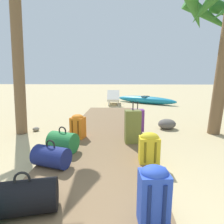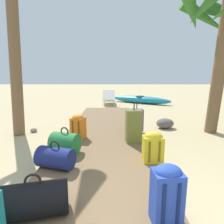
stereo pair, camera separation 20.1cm
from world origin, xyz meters
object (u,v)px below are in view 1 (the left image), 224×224
Objects in this scene: backpack_yellow at (149,147)px; backpack_blue at (154,195)px; suitcase_purple at (137,120)px; suitcase_olive at (133,127)px; kayak at (145,100)px; lounge_chair at (114,98)px; duffel_bag_navy at (51,156)px; duffel_bag_black at (24,197)px; duffel_bag_green at (63,142)px; backpack_orange at (78,126)px.

backpack_blue is at bearing -96.75° from backpack_yellow.
suitcase_purple is at bearing 87.83° from backpack_blue.
suitcase_olive is 6.50m from kayak.
suitcase_olive reaches higher than lounge_chair.
lounge_chair reaches higher than duffel_bag_navy.
duffel_bag_black is 0.96× the size of suitcase_purple.
duffel_bag_green is at bearing 166.66° from backpack_yellow.
duffel_bag_black is 2.50m from suitcase_olive.
suitcase_olive is 0.28× the size of kayak.
duffel_bag_green is 0.38× the size of lounge_chair.
backpack_orange is (0.02, 2.41, 0.11)m from duffel_bag_black.
kayak is at bearing 80.26° from suitcase_olive.
suitcase_olive is at bearing 22.72° from duffel_bag_green.
backpack_orange is at bearing 117.16° from backpack_blue.
duffel_bag_navy is 7.08m from lounge_chair.
suitcase_olive reaches higher than kayak.
backpack_blue is 2.26m from suitcase_olive.
backpack_blue is at bearing -96.86° from kayak.
suitcase_olive is 1.77m from duffel_bag_navy.
backpack_orange is 0.63× the size of suitcase_olive.
duffel_bag_black is at bearing -114.93° from suitcase_purple.
duffel_bag_black is (-1.30, 0.09, -0.14)m from backpack_blue.
suitcase_purple is 1.54m from backpack_orange.
kayak is (1.73, 0.51, -0.13)m from lounge_chair.
backpack_orange is (-1.40, -0.64, 0.01)m from suitcase_purple.
backpack_yellow is at bearing 8.56° from duffel_bag_navy.
duffel_bag_black is at bearing -86.92° from duffel_bag_green.
suitcase_purple reaches higher than backpack_blue.
backpack_yellow is at bearing 83.25° from backpack_blue.
kayak is at bearing 83.12° from backpack_yellow.
kayak is (0.92, 5.51, -0.16)m from suitcase_purple.
duffel_bag_black is at bearing -94.37° from lounge_chair.
duffel_bag_navy is 0.19× the size of kayak.
backpack_orange is 1.09× the size of backpack_yellow.
kayak is at bearing 74.71° from duffel_bag_black.
duffel_bag_green is 1.45m from suitcase_olive.
suitcase_purple is at bearing 24.63° from backpack_orange.
backpack_orange is (-1.28, 2.50, -0.02)m from backpack_blue.
duffel_bag_green is 1.17× the size of backpack_yellow.
backpack_yellow is at bearing -13.34° from duffel_bag_green.
suitcase_purple is 5.59m from kayak.
duffel_bag_navy is (-1.33, -1.16, -0.18)m from suitcase_olive.
kayak is at bearing 83.14° from backpack_blue.
duffel_bag_green is 0.60m from duffel_bag_navy.
lounge_chair reaches higher than backpack_orange.
backpack_yellow is at bearing 40.48° from duffel_bag_black.
backpack_blue is at bearing -50.83° from duffel_bag_green.
duffel_bag_navy reaches higher than kayak.
backpack_yellow is at bearing -76.89° from suitcase_olive.
backpack_blue is 1.09× the size of backpack_orange.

